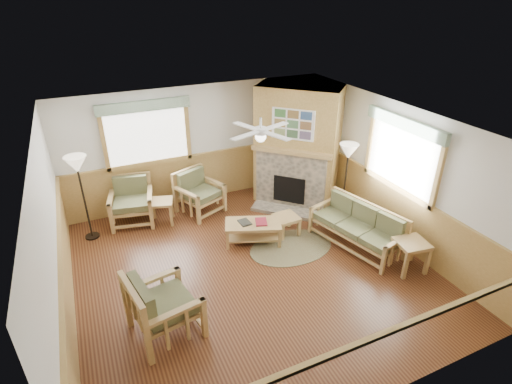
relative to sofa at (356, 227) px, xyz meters
name	(u,v)px	position (x,y,z in m)	size (l,w,h in m)	color
floor	(252,269)	(-2.14, 0.17, -0.42)	(6.00, 6.00, 0.01)	#4F2A16
ceiling	(251,125)	(-2.14, 0.17, 2.28)	(6.00, 6.00, 0.01)	white
wall_back	(198,145)	(-2.14, 3.17, 0.93)	(6.00, 0.02, 2.70)	silver
wall_front	(367,330)	(-2.14, -2.83, 0.93)	(6.00, 0.02, 2.70)	silver
wall_left	(54,248)	(-5.14, 0.17, 0.93)	(0.02, 6.00, 2.70)	silver
wall_right	(393,172)	(0.86, 0.17, 0.93)	(0.02, 6.00, 2.70)	silver
wainscot	(252,243)	(-2.14, 0.17, 0.13)	(6.00, 6.00, 1.10)	#A48043
fireplace	(297,145)	(-0.09, 2.22, 0.93)	(2.20, 2.20, 2.70)	#A48043
window_back	(142,99)	(-3.24, 3.13, 2.11)	(1.90, 0.16, 1.50)	white
window_right	(410,116)	(0.82, -0.03, 2.11)	(0.16, 1.90, 1.50)	white
ceiling_fan	(261,120)	(-1.84, 0.47, 2.24)	(1.24, 1.24, 0.36)	white
sofa	(356,227)	(0.00, 0.00, 0.00)	(0.75, 1.82, 0.84)	#A8854E
armchair_back_left	(131,202)	(-3.80, 2.72, 0.07)	(0.87, 0.87, 0.97)	#A8854E
armchair_back_right	(200,193)	(-2.35, 2.53, 0.06)	(0.85, 0.85, 0.95)	#A8854E
armchair_left	(164,305)	(-3.88, -0.64, 0.09)	(0.91, 0.91, 1.02)	#A8854E
coffee_table	(253,232)	(-1.76, 0.95, -0.20)	(1.09, 0.54, 0.44)	#A8854E
end_table_chairs	(162,211)	(-3.23, 2.43, -0.16)	(0.47, 0.45, 0.53)	#A8854E
end_table_sofa	(409,256)	(0.41, -1.01, -0.12)	(0.53, 0.51, 0.59)	#A8854E
footstool	(286,225)	(-1.03, 0.94, -0.21)	(0.47, 0.47, 0.41)	#A8854E
braided_rug	(291,247)	(-1.17, 0.45, -0.41)	(1.69, 1.69, 0.01)	brown
floor_lamp_left	(84,198)	(-4.69, 2.47, 0.47)	(0.41, 0.41, 1.78)	black
floor_lamp_right	(345,182)	(0.41, 1.01, 0.44)	(0.39, 0.39, 1.72)	black
book_red	(261,221)	(-1.61, 0.90, 0.05)	(0.22, 0.30, 0.03)	maroon
book_dark	(245,222)	(-1.91, 1.02, 0.04)	(0.20, 0.27, 0.03)	#272721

